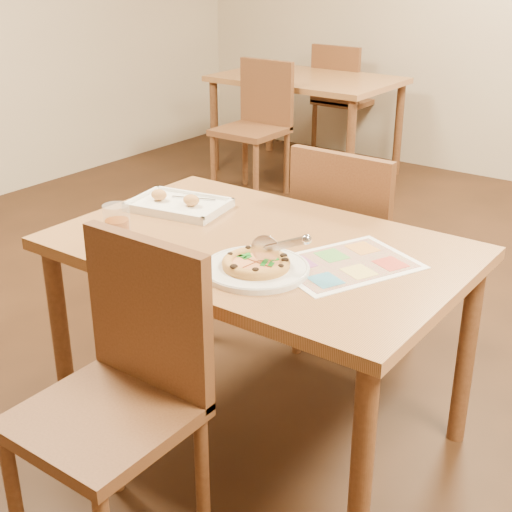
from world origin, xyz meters
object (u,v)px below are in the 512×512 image
Objects in this scene: dining_table at (260,267)px; bg_chair_far at (340,88)px; chair_near at (127,365)px; chair_far at (350,232)px; pizza at (256,263)px; menu at (345,264)px; glass_tumbler at (117,223)px; bg_table at (307,89)px; bg_chair_near at (259,112)px; appetizer_tray at (178,205)px; plate at (256,269)px; pizza_cutter at (279,246)px.

bg_chair_far reaches higher than dining_table.
chair_far is (-0.00, 1.20, 0.00)m from chair_near.
pizza reaches higher than menu.
pizza is 1.83× the size of glass_tumbler.
glass_tumbler reaches higher than bg_table.
glass_tumbler is at bearing -63.76° from bg_chair_near.
dining_table is at bearing 115.85° from bg_chair_far.
glass_tumbler reaches higher than menu.
dining_table is at bearing -178.45° from menu.
pizza is 0.62m from appetizer_tray.
appetizer_tray is at bearing 153.29° from pizza.
glass_tumbler is at bearing -175.13° from plate.
bg_chair_near is 1.10m from bg_chair_far.
glass_tumbler is (-0.40, -0.83, 0.20)m from chair_far.
plate is 0.02m from pizza.
chair_near is 1.20m from chair_far.
pizza_cutter reaches higher than pizza.
bg_chair_far reaches higher than menu.
bg_chair_far is at bearing 98.00° from pizza_cutter.
chair_far reaches higher than glass_tumbler.
bg_chair_near is 2.95× the size of pizza_cutter.
glass_tumbler is 0.27× the size of menu.
plate is at bearing 4.87° from glass_tumbler.
bg_table is 0.61m from bg_chair_near.
bg_chair_far reaches higher than pizza.
appetizer_tray is at bearing -60.91° from bg_chair_near.
appetizer_tray is (-0.43, 0.09, 0.10)m from dining_table.
chair_near is 4.31× the size of glass_tumbler.
pizza_cutter is at bearing 103.56° from chair_far.
bg_chair_near is at bearing 116.24° from glass_tumbler.
chair_far is 1.27× the size of appetizer_tray.
pizza is (0.12, 0.41, 0.18)m from chair_near.
pizza_cutter reaches higher than menu.
menu is at bearing 120.08° from bg_chair_far.
pizza is at bearing 4.80° from glass_tumbler.
plate is (1.72, -2.99, 0.09)m from bg_table.
chair_near reaches higher than bg_table.
chair_near is at bearing -106.73° from pizza.
dining_table is 0.61m from chair_far.
bg_table is at bearing 119.98° from pizza.
dining_table is at bearing 90.00° from chair_far.
chair_near is 3.76m from bg_table.
pizza_cutter is (0.18, 0.44, 0.24)m from chair_near.
appetizer_tray is (1.17, -2.71, 0.10)m from bg_table.
chair_far and bg_chair_near have the same top height.
bg_chair_near is (-1.60, 1.60, 0.00)m from chair_far.
bg_chair_near is at bearing 125.84° from pizza.
glass_tumbler is at bearing 108.73° from bg_chair_far.
bg_chair_near is 4.31× the size of glass_tumbler.
pizza_cutter reaches higher than appetizer_tray.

